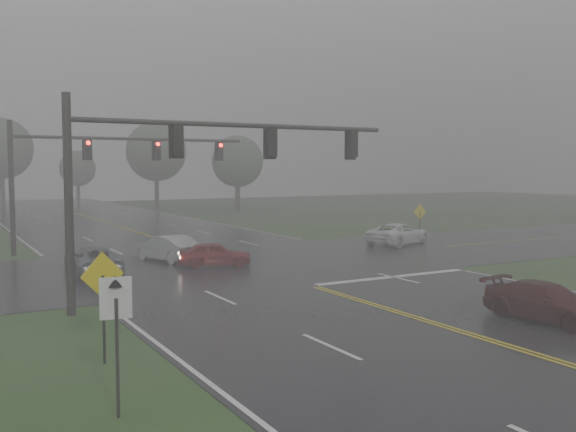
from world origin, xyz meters
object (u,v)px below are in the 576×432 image
sedan_silver (167,261)px  signal_gantry_far (91,161)px  sedan_red (215,267)px  pickup_white (399,245)px  car_grey (93,274)px  signal_gantry_near (181,161)px  sedan_maroon (546,322)px

sedan_silver → signal_gantry_far: size_ratio=0.30×
sedan_red → pickup_white: bearing=-60.5°
signal_gantry_far → sedan_red: bearing=-66.3°
sedan_silver → car_grey: size_ratio=0.93×
sedan_red → signal_gantry_far: (-4.11, 9.37, 5.56)m
sedan_red → signal_gantry_near: (-4.57, -7.68, 5.41)m
sedan_maroon → sedan_silver: (-6.59, 19.60, 0.00)m
signal_gantry_near → car_grey: bearing=99.5°
pickup_white → signal_gantry_far: size_ratio=0.35×
pickup_white → signal_gantry_near: bearing=99.1°
sedan_red → sedan_maroon: bearing=-144.5°
signal_gantry_far → sedan_silver: bearing=-67.8°
signal_gantry_near → sedan_red: bearing=59.2°
sedan_red → signal_gantry_near: signal_gantry_near is taller
sedan_maroon → car_grey: (-11.06, 17.43, 0.00)m
sedan_silver → sedan_red: bearing=97.3°
pickup_white → sedan_maroon: bearing=134.2°
pickup_white → car_grey: bearing=75.5°
sedan_red → pickup_white: size_ratio=0.74×
signal_gantry_near → sedan_silver: bearing=74.3°
sedan_silver → pickup_white: 16.03m
pickup_white → signal_gantry_near: (-19.05, -10.49, 5.41)m
pickup_white → signal_gantry_far: bearing=50.8°
pickup_white → signal_gantry_near: size_ratio=0.38×
sedan_maroon → signal_gantry_near: 14.13m
sedan_silver → sedan_maroon: bearing=89.3°
sedan_silver → car_grey: (-4.46, -2.16, 0.00)m
pickup_white → signal_gantry_far: signal_gantry_far is taller
sedan_silver → pickup_white: (16.03, -0.28, 0.00)m
car_grey → signal_gantry_near: signal_gantry_near is taller
pickup_white → sedan_red: bearing=81.2°
car_grey → signal_gantry_far: size_ratio=0.32×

